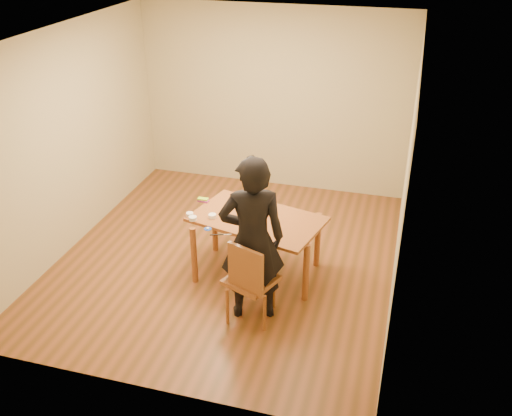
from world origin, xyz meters
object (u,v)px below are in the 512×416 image
(dining_table, at_px, (257,219))
(person, at_px, (252,240))
(cake_plate, at_px, (256,213))
(cake, at_px, (256,210))
(dining_chair, at_px, (251,280))

(dining_table, bearing_deg, person, -64.30)
(dining_table, xyz_separation_m, person, (0.15, -0.73, 0.18))
(person, bearing_deg, cake_plate, -96.24)
(dining_table, relative_size, cake, 7.05)
(dining_table, xyz_separation_m, dining_chair, (0.15, -0.78, -0.28))
(dining_table, height_order, cake_plate, cake_plate)
(dining_chair, relative_size, cake_plate, 1.53)
(cake, xyz_separation_m, person, (0.19, -0.81, 0.11))
(cake, distance_m, person, 0.84)
(cake_plate, bearing_deg, dining_chair, -77.33)
(person, bearing_deg, dining_chair, 70.41)
(dining_table, distance_m, person, 0.77)
(dining_chair, distance_m, cake, 0.95)
(dining_chair, xyz_separation_m, cake, (-0.19, 0.86, 0.35))
(dining_chair, bearing_deg, person, 111.63)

